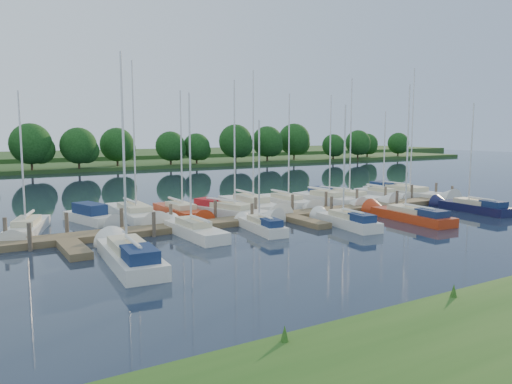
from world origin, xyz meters
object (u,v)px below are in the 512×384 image
dock (289,217)px  motorboat (92,218)px  sailboat_n_5 (252,207)px  sailboat_s_2 (261,227)px  sailboat_n_0 (27,230)px

dock → motorboat: size_ratio=6.68×
dock → sailboat_n_5: size_ratio=3.33×
motorboat → sailboat_s_2: sailboat_s_2 is taller
sailboat_n_0 → motorboat: sailboat_n_0 is taller
sailboat_n_0 → sailboat_n_5: 17.55m
sailboat_n_0 → motorboat: bearing=-138.8°
motorboat → sailboat_n_0: bearing=7.0°
dock → sailboat_n_0: bearing=165.4°
sailboat_n_0 → sailboat_s_2: bearing=170.3°
sailboat_n_0 → sailboat_s_2: 15.28m
sailboat_n_0 → sailboat_n_5: sailboat_n_5 is taller
sailboat_n_5 → motorboat: bearing=-1.8°
dock → sailboat_n_5: (-0.04, 5.42, 0.08)m
motorboat → sailboat_n_5: (12.97, -1.07, -0.08)m
motorboat → sailboat_n_5: 13.02m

